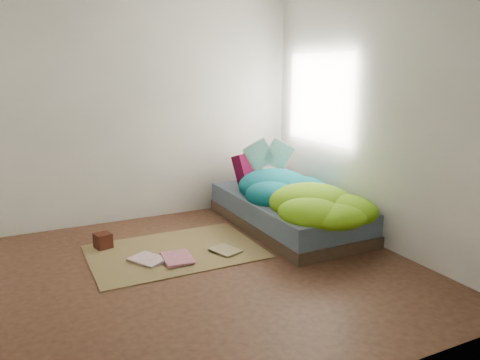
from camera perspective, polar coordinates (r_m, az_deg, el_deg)
name	(u,v)px	position (r m, az deg, el deg)	size (l,w,h in m)	color
ground	(211,271)	(4.18, -3.51, -10.97)	(3.50, 3.50, 0.00)	#3C2117
room_walls	(210,81)	(3.82, -3.72, 11.90)	(3.54, 3.54, 2.62)	beige
bed	(287,212)	(5.25, 5.74, -3.91)	(1.00, 2.00, 0.34)	#3C2920
duvet	(299,187)	(4.98, 7.17, -0.82)	(0.96, 1.84, 0.34)	navy
rug	(175,252)	(4.61, -7.94, -8.63)	(1.60, 1.10, 0.01)	brown
pillow_floral	(268,175)	(5.98, 3.42, 0.56)	(0.53, 0.33, 0.12)	beige
pillow_magenta	(249,170)	(5.65, 1.06, 1.29)	(0.40, 0.12, 0.40)	#440421
open_book	(269,146)	(5.55, 3.62, 4.10)	(0.49, 0.11, 0.30)	#307D28
wooden_box	(103,241)	(4.81, -16.36, -7.10)	(0.15, 0.15, 0.15)	#371B0C
floor_book_a	(139,264)	(4.35, -12.27, -9.94)	(0.23, 0.32, 0.02)	silver
floor_book_b	(163,260)	(4.36, -9.32, -9.66)	(0.26, 0.35, 0.03)	pink
floor_book_c	(218,253)	(4.48, -2.75, -8.93)	(0.21, 0.29, 0.02)	tan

